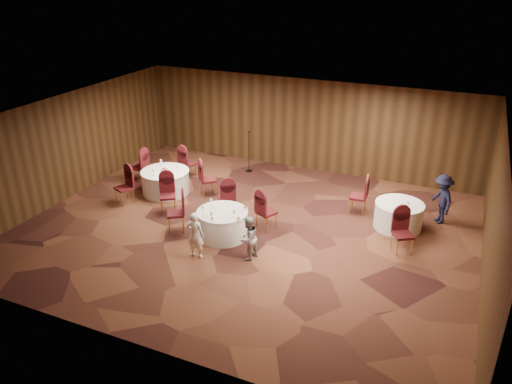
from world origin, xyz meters
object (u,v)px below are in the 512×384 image
at_px(table_main, 223,224).
at_px(woman_b, 248,238).
at_px(table_left, 166,182).
at_px(table_right, 398,215).
at_px(man_c, 442,199).
at_px(woman_a, 195,235).
at_px(mic_stand, 249,160).

distance_m(table_main, woman_b, 1.35).
height_order(table_left, table_right, same).
distance_m(table_main, table_left, 3.45).
relative_size(table_main, man_c, 0.95).
bearing_deg(table_main, woman_b, -34.44).
bearing_deg(table_left, woman_b, -32.08).
height_order(woman_a, woman_b, woman_a).
height_order(table_main, man_c, man_c).
bearing_deg(woman_a, man_c, -144.90).
bearing_deg(mic_stand, table_main, -74.36).
bearing_deg(man_c, table_right, -80.45).
relative_size(table_right, woman_a, 1.08).
height_order(table_right, woman_a, woman_a).
height_order(table_main, table_right, same).
distance_m(table_right, woman_a, 5.64).
bearing_deg(mic_stand, table_left, -122.00).
bearing_deg(table_left, man_c, 9.62).
distance_m(mic_stand, man_c, 6.66).
relative_size(table_right, woman_b, 1.15).
xyz_separation_m(table_left, woman_a, (2.82, -2.97, 0.24)).
height_order(mic_stand, man_c, mic_stand).
height_order(table_left, woman_a, woman_a).
distance_m(woman_b, man_c, 5.73).
relative_size(table_left, mic_stand, 1.04).
distance_m(table_left, table_right, 7.22).
xyz_separation_m(woman_a, woman_b, (1.23, 0.43, -0.04)).
bearing_deg(table_right, table_main, -150.73).
distance_m(woman_a, woman_b, 1.31).
height_order(woman_a, man_c, man_c).
distance_m(table_left, woman_a, 4.10).
height_order(table_main, woman_a, woman_a).
distance_m(table_right, man_c, 1.35).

